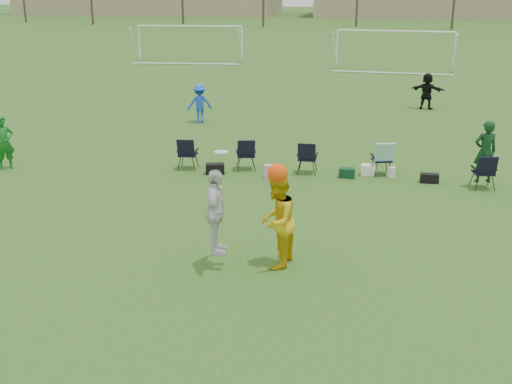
% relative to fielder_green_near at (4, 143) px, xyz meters
% --- Properties ---
extents(ground, '(260.00, 260.00, 0.00)m').
position_rel_fielder_green_near_xyz_m(ground, '(7.84, -6.84, -0.81)').
color(ground, '#2D5219').
rests_on(ground, ground).
extents(fielder_green_near, '(0.70, 0.69, 1.62)m').
position_rel_fielder_green_near_xyz_m(fielder_green_near, '(0.00, 0.00, 0.00)').
color(fielder_green_near, '#12651C').
rests_on(fielder_green_near, ground).
extents(fielder_blue, '(1.14, 0.93, 1.54)m').
position_rel_fielder_green_near_xyz_m(fielder_blue, '(3.98, 7.54, -0.04)').
color(fielder_blue, blue).
rests_on(fielder_blue, ground).
extents(fielder_black, '(1.55, 0.87, 1.59)m').
position_rel_fielder_green_near_xyz_m(fielder_black, '(13.08, 12.16, -0.01)').
color(fielder_black, black).
rests_on(fielder_black, ground).
extents(center_contest, '(1.85, 1.35, 2.39)m').
position_rel_fielder_green_near_xyz_m(center_contest, '(8.75, -5.44, 0.25)').
color(center_contest, silver).
rests_on(center_contest, ground).
extents(sideline_setup, '(9.19, 1.55, 1.88)m').
position_rel_fielder_green_near_xyz_m(sideline_setup, '(10.23, 1.09, -0.26)').
color(sideline_setup, '#0E3316').
rests_on(sideline_setup, ground).
extents(goal_left, '(7.39, 0.76, 2.46)m').
position_rel_fielder_green_near_xyz_m(goal_left, '(-2.16, 27.16, 1.11)').
color(goal_left, white).
rests_on(goal_left, ground).
extents(goal_mid, '(7.40, 0.63, 2.46)m').
position_rel_fielder_green_near_xyz_m(goal_mid, '(11.84, 25.16, 1.11)').
color(goal_mid, white).
rests_on(goal_mid, ground).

